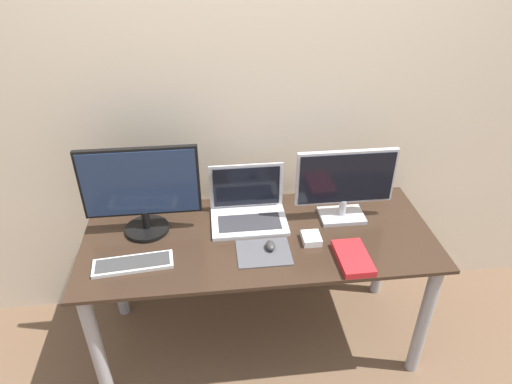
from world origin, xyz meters
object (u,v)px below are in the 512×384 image
object	(u,v)px
laptop	(248,207)
mouse	(271,245)
monitor_left	(141,190)
book	(353,258)
keyboard	(133,264)
power_brick	(311,238)
monitor_right	(345,184)

from	to	relation	value
laptop	mouse	distance (m)	0.27
monitor_left	mouse	world-z (taller)	monitor_left
monitor_left	laptop	distance (m)	0.52
mouse	book	bearing A→B (deg)	-18.69
laptop	mouse	xyz separation A→B (m)	(0.08, -0.26, -0.04)
keyboard	power_brick	size ratio (longest dim) A/B	3.62
keyboard	book	distance (m)	0.96
monitor_left	keyboard	distance (m)	0.34
mouse	book	xyz separation A→B (m)	(0.35, -0.12, -0.01)
laptop	power_brick	world-z (taller)	laptop
monitor_left	book	world-z (taller)	monitor_left
monitor_left	keyboard	world-z (taller)	monitor_left
laptop	mouse	bearing A→B (deg)	-73.68
keyboard	mouse	xyz separation A→B (m)	(0.61, 0.04, 0.01)
laptop	book	bearing A→B (deg)	-41.61
mouse	book	size ratio (longest dim) A/B	0.29
book	keyboard	bearing A→B (deg)	175.32
monitor_left	power_brick	size ratio (longest dim) A/B	5.52
monitor_left	keyboard	size ratio (longest dim) A/B	1.53
monitor_right	power_brick	xyz separation A→B (m)	(-0.19, -0.17, -0.18)
keyboard	power_brick	bearing A→B (deg)	5.39
power_brick	monitor_left	bearing A→B (deg)	167.21
monitor_left	monitor_right	distance (m)	0.96
monitor_right	laptop	bearing A→B (deg)	173.92
mouse	book	world-z (taller)	mouse
monitor_left	laptop	world-z (taller)	monitor_left
monitor_right	mouse	distance (m)	0.47
monitor_right	laptop	world-z (taller)	monitor_right
monitor_left	mouse	xyz separation A→B (m)	(0.57, -0.21, -0.21)
power_brick	monitor_right	bearing A→B (deg)	42.16
power_brick	book	bearing A→B (deg)	-45.36
monitor_right	book	world-z (taller)	monitor_right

